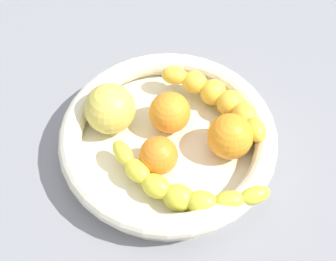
{
  "coord_description": "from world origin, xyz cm",
  "views": [
    {
      "loc": [
        36.67,
        -14.88,
        64.72
      ],
      "look_at": [
        0.0,
        0.0,
        8.17
      ],
      "focal_mm": 51.74,
      "sensor_mm": 36.0,
      "label": 1
    }
  ],
  "objects_px": {
    "orange_mid_right": "(230,136)",
    "fruit_bowl": "(168,140)",
    "banana_draped_right": "(182,189)",
    "orange_front": "(159,155)",
    "banana_draped_left": "(219,99)",
    "orange_mid_left": "(170,112)",
    "apple_yellow": "(110,109)"
  },
  "relations": [
    {
      "from": "orange_mid_right",
      "to": "fruit_bowl",
      "type": "bearing_deg",
      "value": -119.92
    },
    {
      "from": "fruit_bowl",
      "to": "banana_draped_right",
      "type": "distance_m",
      "value": 0.09
    },
    {
      "from": "banana_draped_right",
      "to": "orange_front",
      "type": "distance_m",
      "value": 0.06
    },
    {
      "from": "fruit_bowl",
      "to": "banana_draped_right",
      "type": "height_order",
      "value": "banana_draped_right"
    },
    {
      "from": "banana_draped_left",
      "to": "orange_front",
      "type": "distance_m",
      "value": 0.13
    },
    {
      "from": "banana_draped_right",
      "to": "orange_mid_right",
      "type": "xyz_separation_m",
      "value": [
        -0.05,
        0.09,
        0.01
      ]
    },
    {
      "from": "orange_front",
      "to": "orange_mid_left",
      "type": "distance_m",
      "value": 0.07
    },
    {
      "from": "orange_mid_left",
      "to": "apple_yellow",
      "type": "relative_size",
      "value": 0.82
    },
    {
      "from": "banana_draped_left",
      "to": "apple_yellow",
      "type": "bearing_deg",
      "value": -103.0
    },
    {
      "from": "orange_front",
      "to": "banana_draped_left",
      "type": "bearing_deg",
      "value": 115.98
    },
    {
      "from": "banana_draped_left",
      "to": "orange_mid_right",
      "type": "xyz_separation_m",
      "value": [
        0.07,
        -0.02,
        0.0
      ]
    },
    {
      "from": "banana_draped_right",
      "to": "orange_mid_left",
      "type": "height_order",
      "value": "orange_mid_left"
    },
    {
      "from": "fruit_bowl",
      "to": "orange_mid_left",
      "type": "xyz_separation_m",
      "value": [
        -0.03,
        0.01,
        0.02
      ]
    },
    {
      "from": "orange_mid_left",
      "to": "apple_yellow",
      "type": "distance_m",
      "value": 0.09
    },
    {
      "from": "orange_front",
      "to": "orange_mid_right",
      "type": "relative_size",
      "value": 0.83
    },
    {
      "from": "banana_draped_right",
      "to": "apple_yellow",
      "type": "relative_size",
      "value": 2.34
    },
    {
      "from": "banana_draped_right",
      "to": "orange_mid_left",
      "type": "distance_m",
      "value": 0.12
    },
    {
      "from": "fruit_bowl",
      "to": "orange_mid_right",
      "type": "bearing_deg",
      "value": 60.08
    },
    {
      "from": "apple_yellow",
      "to": "orange_mid_left",
      "type": "bearing_deg",
      "value": 66.91
    },
    {
      "from": "fruit_bowl",
      "to": "orange_front",
      "type": "xyz_separation_m",
      "value": [
        0.03,
        -0.03,
        0.02
      ]
    },
    {
      "from": "orange_mid_left",
      "to": "banana_draped_right",
      "type": "bearing_deg",
      "value": -14.87
    },
    {
      "from": "orange_mid_left",
      "to": "orange_front",
      "type": "bearing_deg",
      "value": -34.31
    },
    {
      "from": "orange_mid_right",
      "to": "orange_front",
      "type": "bearing_deg",
      "value": -96.38
    },
    {
      "from": "orange_mid_right",
      "to": "apple_yellow",
      "type": "height_order",
      "value": "apple_yellow"
    },
    {
      "from": "banana_draped_left",
      "to": "orange_front",
      "type": "xyz_separation_m",
      "value": [
        0.06,
        -0.12,
        -0.0
      ]
    },
    {
      "from": "fruit_bowl",
      "to": "banana_draped_left",
      "type": "relative_size",
      "value": 1.74
    },
    {
      "from": "orange_front",
      "to": "apple_yellow",
      "type": "xyz_separation_m",
      "value": [
        -0.1,
        -0.04,
        0.01
      ]
    },
    {
      "from": "banana_draped_left",
      "to": "banana_draped_right",
      "type": "xyz_separation_m",
      "value": [
        0.12,
        -0.11,
        -0.01
      ]
    },
    {
      "from": "orange_front",
      "to": "orange_mid_right",
      "type": "distance_m",
      "value": 0.1
    },
    {
      "from": "banana_draped_right",
      "to": "orange_front",
      "type": "xyz_separation_m",
      "value": [
        -0.06,
        -0.01,
        0.0
      ]
    },
    {
      "from": "banana_draped_left",
      "to": "orange_mid_right",
      "type": "relative_size",
      "value": 2.76
    },
    {
      "from": "fruit_bowl",
      "to": "orange_mid_right",
      "type": "xyz_separation_m",
      "value": [
        0.04,
        0.08,
        0.03
      ]
    }
  ]
}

